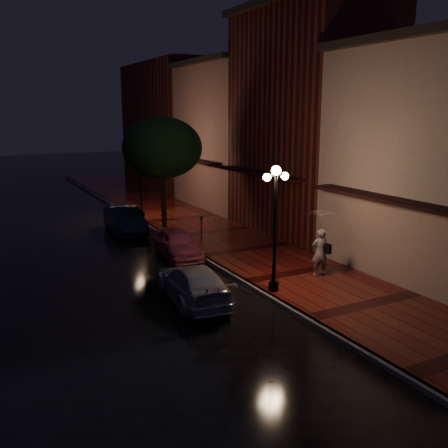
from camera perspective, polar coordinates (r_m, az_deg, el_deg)
ground at (r=21.52m, az=-2.50°, el=-4.00°), size 120.00×120.00×0.00m
sidewalk at (r=22.51m, az=2.69°, el=-3.05°), size 4.50×60.00×0.15m
curb at (r=21.50m, az=-2.50°, el=-3.81°), size 0.25×60.00×0.15m
storefront_near at (r=20.33m, az=23.50°, el=6.20°), size 5.00×8.00×8.50m
storefront_mid at (r=26.00m, az=9.74°, el=11.03°), size 5.00×8.00×11.00m
storefront_far at (r=32.75m, az=1.02°, el=9.77°), size 5.00×8.00×9.00m
storefront_extra at (r=41.76m, az=-5.75°, el=11.04°), size 5.00×12.00×10.00m
streetlamp_near at (r=16.81m, az=5.85°, el=0.32°), size 0.96×0.36×4.31m
streetlamp_far at (r=29.33m, az=-9.53°, el=5.53°), size 0.96×0.36×4.31m
street_tree at (r=26.44m, az=-7.03°, el=8.42°), size 4.16×4.16×5.80m
pink_car at (r=21.73m, az=-5.32°, el=-2.19°), size 1.79×3.75×1.24m
navy_car at (r=26.45m, az=-11.28°, el=0.50°), size 1.77×4.36×1.41m
silver_car at (r=16.75m, az=-3.56°, el=-6.78°), size 2.12×4.33×1.21m
woman_with_umbrella at (r=18.81m, az=11.01°, el=-0.94°), size 1.05×1.07×2.53m
parking_meter at (r=23.62m, az=-2.62°, el=-0.23°), size 0.13×0.10×1.24m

